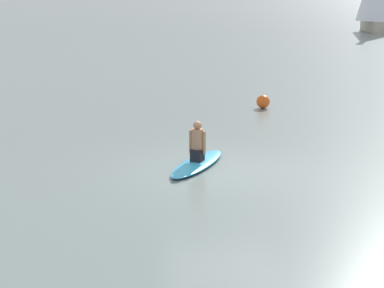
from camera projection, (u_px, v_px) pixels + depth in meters
name	position (u px, v px, depth m)	size (l,w,h in m)	color
ground_plane	(222.00, 170.00, 14.46)	(400.00, 400.00, 0.00)	slate
surfboard	(197.00, 163.00, 14.81)	(2.63, 0.67, 0.12)	#339EC6
person_paddler	(197.00, 143.00, 14.70)	(0.38, 0.39, 0.93)	black
buoy_marker	(263.00, 102.00, 21.81)	(0.45, 0.45, 0.45)	#E55919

